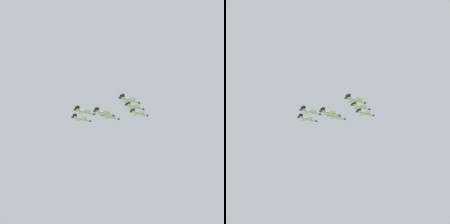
{
  "view_description": "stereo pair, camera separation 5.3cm",
  "coord_description": "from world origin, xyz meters",
  "views": [
    {
      "loc": [
        -258.93,
        71.17,
        9.36
      ],
      "look_at": [
        -9.48,
        -0.24,
        95.47
      ],
      "focal_mm": 74.01,
      "sensor_mm": 36.0,
      "label": 1
    },
    {
      "loc": [
        -258.95,
        71.12,
        9.36
      ],
      "look_at": [
        -9.48,
        -0.24,
        95.47
      ],
      "focal_mm": 74.01,
      "sensor_mm": 36.0,
      "label": 2
    }
  ],
  "objects": [
    {
      "name": "jet_left_outer",
      "position": [
        9.99,
        13.93,
        95.76
      ],
      "size": [
        9.57,
        14.52,
        3.2
      ],
      "rotation": [
        0.0,
        0.0,
        5.1
      ],
      "color": "#9EA3A8"
    },
    {
      "name": "jet_right_outer",
      "position": [
        -33.33,
        -3.54,
        94.94
      ],
      "size": [
        9.63,
        14.67,
        3.22
      ],
      "rotation": [
        0.0,
        0.0,
        5.09
      ],
      "color": "#9EA3A8"
    },
    {
      "name": "jet_left_wingman",
      "position": [
        4.3,
        -3.18,
        96.88
      ],
      "size": [
        9.62,
        14.64,
        3.21
      ],
      "rotation": [
        0.0,
        0.0,
        5.09
      ],
      "color": "#9EA3A8"
    },
    {
      "name": "jet_lead",
      "position": [
        -1.4,
        -20.29,
        98.94
      ],
      "size": [
        9.79,
        14.87,
        3.27
      ],
      "rotation": [
        0.0,
        0.0,
        5.1
      ],
      "color": "#9EA3A8"
    },
    {
      "name": "jet_trailing",
      "position": [
        -16.81,
        17.94,
        91.55
      ],
      "size": [
        9.53,
        14.42,
        3.19
      ],
      "rotation": [
        0.0,
        0.0,
        5.11
      ],
      "color": "#9EA3A8"
    },
    {
      "name": "jet_slot_rear",
      "position": [
        -11.67,
        5.2,
        93.56
      ],
      "size": [
        9.7,
        14.8,
        3.24
      ],
      "rotation": [
        0.0,
        0.0,
        5.08
      ],
      "color": "#9EA3A8"
    },
    {
      "name": "jet_right_wingman",
      "position": [
        -17.36,
        -11.91,
        97.16
      ],
      "size": [
        9.57,
        14.55,
        3.2
      ],
      "rotation": [
        0.0,
        0.0,
        5.09
      ],
      "color": "#9EA3A8"
    }
  ]
}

